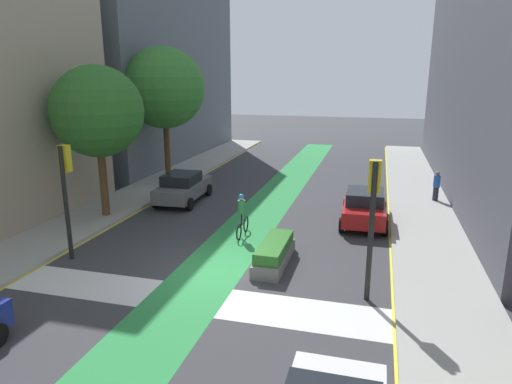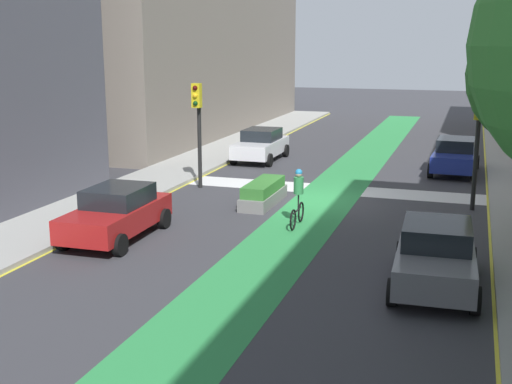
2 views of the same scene
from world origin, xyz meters
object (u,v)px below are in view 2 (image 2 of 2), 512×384
object	(u,v)px
car_white_right_near	(261,145)
car_red_right_far	(117,213)
car_blue_left_near	(455,156)
cyclist_in_lane	(298,196)
traffic_signal_near_right	(198,115)
traffic_signal_near_left	(478,128)
median_planter	(263,193)
car_grey_left_far	(436,255)

from	to	relation	value
car_white_right_near	car_red_right_far	distance (m)	14.16
car_blue_left_near	cyclist_in_lane	size ratio (longest dim) A/B	2.30
traffic_signal_near_right	car_red_right_far	distance (m)	7.58
traffic_signal_near_left	median_planter	xyz separation A→B (m)	(7.32, 1.35, -2.53)
car_white_right_near	median_planter	bearing A→B (deg)	108.28
cyclist_in_lane	car_red_right_far	bearing A→B (deg)	32.53
traffic_signal_near_left	car_white_right_near	size ratio (longest dim) A/B	1.00
car_red_right_far	car_grey_left_far	bearing A→B (deg)	172.70
traffic_signal_near_right	car_blue_left_near	size ratio (longest dim) A/B	0.99
cyclist_in_lane	traffic_signal_near_right	bearing A→B (deg)	-38.54
traffic_signal_near_left	car_grey_left_far	size ratio (longest dim) A/B	0.98
car_blue_left_near	median_planter	distance (m)	10.53
car_white_right_near	cyclist_in_lane	xyz separation A→B (m)	(-4.79, 11.07, 0.17)
traffic_signal_near_left	car_white_right_near	distance (m)	12.71
cyclist_in_lane	median_planter	bearing A→B (deg)	-51.32
traffic_signal_near_right	traffic_signal_near_left	world-z (taller)	traffic_signal_near_right
car_grey_left_far	car_red_right_far	bearing A→B (deg)	-7.30
car_grey_left_far	car_red_right_far	distance (m)	9.49
cyclist_in_lane	median_planter	world-z (taller)	cyclist_in_lane
car_red_right_far	car_white_right_near	bearing A→B (deg)	-90.25
traffic_signal_near_right	cyclist_in_lane	distance (m)	6.96
cyclist_in_lane	median_planter	xyz separation A→B (m)	(1.93, -2.41, -0.57)
car_white_right_near	car_grey_left_far	bearing A→B (deg)	121.32
car_grey_left_far	car_blue_left_near	size ratio (longest dim) A/B	1.00
car_red_right_far	cyclist_in_lane	xyz separation A→B (m)	(-4.85, -3.09, 0.17)
car_white_right_near	traffic_signal_near_left	bearing A→B (deg)	144.31
traffic_signal_near_right	car_blue_left_near	bearing A→B (deg)	-146.22
median_planter	car_grey_left_far	bearing A→B (deg)	134.06
traffic_signal_near_right	car_grey_left_far	distance (m)	13.11
cyclist_in_lane	car_grey_left_far	bearing A→B (deg)	136.70
median_planter	car_blue_left_near	bearing A→B (deg)	-128.05
traffic_signal_near_right	car_white_right_near	distance (m)	7.26
traffic_signal_near_right	car_blue_left_near	xyz separation A→B (m)	(-9.77, -6.54, -2.17)
traffic_signal_near_right	car_grey_left_far	size ratio (longest dim) A/B	0.99
car_white_right_near	car_red_right_far	world-z (taller)	same
car_blue_left_near	car_red_right_far	size ratio (longest dim) A/B	1.01
car_white_right_near	car_blue_left_near	distance (m)	9.35
car_red_right_far	traffic_signal_near_right	bearing A→B (deg)	-87.09
traffic_signal_near_right	traffic_signal_near_left	xyz separation A→B (m)	(-10.61, 0.40, -0.03)
median_planter	traffic_signal_near_right	bearing A→B (deg)	-27.97
car_grey_left_far	car_red_right_far	xyz separation A→B (m)	(9.41, -1.21, 0.00)
car_grey_left_far	cyclist_in_lane	xyz separation A→B (m)	(4.56, -4.30, 0.17)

